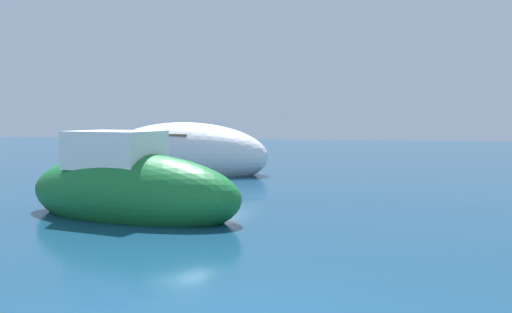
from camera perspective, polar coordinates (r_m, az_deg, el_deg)
name	(u,v)px	position (r m, az deg, el deg)	size (l,w,h in m)	color
moored_boat_1	(184,155)	(19.02, -7.53, 0.19)	(6.49, 3.51, 2.25)	white
moored_boat_4	(130,189)	(11.03, -13.06, -3.36)	(5.02, 2.77, 2.05)	#197233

